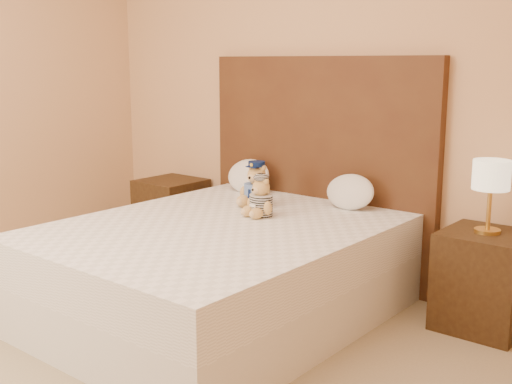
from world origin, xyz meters
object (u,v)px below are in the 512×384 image
(bed, at_px, (220,270))
(pillow_right, at_px, (350,190))
(teddy_police, at_px, (257,184))
(teddy_prisoner, at_px, (261,196))
(pillow_left, at_px, (248,174))
(nightstand_right, at_px, (484,280))
(lamp, at_px, (491,179))
(nightstand_left, at_px, (172,214))

(bed, height_order, pillow_right, pillow_right)
(bed, bearing_deg, teddy_police, 105.50)
(teddy_prisoner, bearing_deg, teddy_police, 144.94)
(bed, xyz_separation_m, pillow_right, (0.36, 0.83, 0.39))
(pillow_left, distance_m, pillow_right, 0.84)
(nightstand_right, height_order, pillow_left, pillow_left)
(lamp, bearing_deg, nightstand_left, 180.00)
(nightstand_left, xyz_separation_m, lamp, (2.50, 0.00, 0.57))
(teddy_prisoner, bearing_deg, nightstand_right, 32.50)
(nightstand_left, bearing_deg, lamp, 0.00)
(lamp, height_order, pillow_right, lamp)
(pillow_right, bearing_deg, nightstand_left, -178.93)
(lamp, xyz_separation_m, pillow_left, (-1.73, 0.03, -0.17))
(pillow_left, bearing_deg, nightstand_left, -177.78)
(bed, bearing_deg, nightstand_right, 32.62)
(bed, xyz_separation_m, lamp, (1.25, 0.80, 0.57))
(pillow_left, height_order, pillow_right, pillow_left)
(bed, relative_size, teddy_prisoner, 8.25)
(teddy_prisoner, xyz_separation_m, pillow_right, (0.31, 0.52, -0.00))
(nightstand_left, xyz_separation_m, pillow_left, (0.77, 0.03, 0.40))
(lamp, xyz_separation_m, pillow_right, (-0.89, 0.03, -0.18))
(teddy_prisoner, bearing_deg, nightstand_left, 169.90)
(nightstand_left, relative_size, pillow_right, 1.64)
(teddy_prisoner, distance_m, pillow_right, 0.60)
(nightstand_left, height_order, teddy_prisoner, teddy_prisoner)
(bed, xyz_separation_m, nightstand_right, (1.25, 0.80, -0.00))
(nightstand_left, bearing_deg, teddy_prisoner, -20.42)
(nightstand_right, height_order, pillow_right, pillow_right)
(nightstand_right, relative_size, pillow_right, 1.64)
(bed, height_order, nightstand_left, same)
(bed, distance_m, teddy_prisoner, 0.51)
(nightstand_left, distance_m, teddy_prisoner, 1.45)
(nightstand_right, height_order, teddy_police, teddy_police)
(nightstand_right, xyz_separation_m, pillow_right, (-0.89, 0.03, 0.39))
(nightstand_right, height_order, lamp, lamp)
(lamp, relative_size, pillow_right, 1.20)
(teddy_police, distance_m, teddy_prisoner, 0.29)
(nightstand_left, bearing_deg, pillow_right, 1.07)
(teddy_police, bearing_deg, lamp, 9.95)
(nightstand_left, bearing_deg, pillow_left, 2.22)
(nightstand_left, bearing_deg, teddy_police, -14.39)
(pillow_left, bearing_deg, teddy_police, -43.29)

